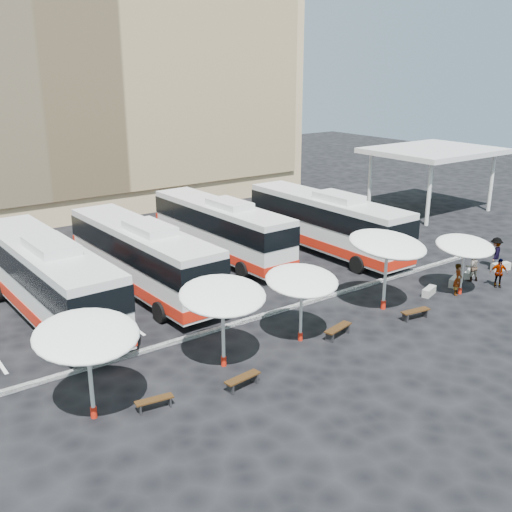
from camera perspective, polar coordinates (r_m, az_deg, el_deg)
ground at (r=29.13m, az=1.91°, el=-5.95°), size 120.00×120.00×0.00m
sandstone_building at (r=55.32m, az=-19.80°, el=17.78°), size 42.00×18.25×29.60m
service_canopy at (r=51.42m, az=16.54°, el=9.45°), size 10.00×8.00×5.20m
curb_divider at (r=29.46m, az=1.31°, el=-5.50°), size 34.00×0.25×0.15m
bay_lines at (r=35.31m, az=-6.11°, el=-1.67°), size 24.15×12.00×0.01m
bus_0 at (r=30.12m, az=-19.29°, el=-1.85°), size 3.28×13.08×4.13m
bus_1 at (r=32.37m, az=-10.81°, el=0.07°), size 3.21×12.64×3.99m
bus_2 at (r=37.64m, az=-3.39°, el=2.76°), size 3.05×12.18×3.85m
bus_3 at (r=38.91m, az=6.69°, el=3.33°), size 3.04×12.76×4.05m
sunshade_0 at (r=20.84m, az=-15.85°, el=-7.31°), size 3.75×3.79×3.69m
sunshade_1 at (r=23.56m, az=-3.21°, el=-3.78°), size 4.34×4.37×3.62m
sunshade_2 at (r=25.88m, az=4.38°, el=-2.36°), size 3.94×3.97×3.33m
sunshade_3 at (r=29.74m, az=12.42°, el=1.08°), size 4.58×4.62×3.98m
sunshade_4 at (r=33.06m, az=19.28°, el=0.90°), size 3.98×4.00×3.15m
wood_bench_0 at (r=22.15m, az=-9.66°, el=-13.49°), size 1.42×0.57×0.42m
wood_bench_1 at (r=23.12m, az=-1.28°, el=-11.67°), size 1.57×0.58×0.47m
wood_bench_2 at (r=27.29m, az=7.81°, el=-6.94°), size 1.68×0.79×0.50m
wood_bench_3 at (r=29.87m, az=14.94°, el=-5.20°), size 1.57×0.64×0.47m
conc_bench_0 at (r=33.15m, az=16.15°, el=-3.26°), size 1.18×0.70×0.42m
conc_bench_1 at (r=35.07m, az=18.50°, el=-2.26°), size 1.36×0.84×0.48m
conc_bench_2 at (r=36.58m, az=19.64°, el=-1.63°), size 1.12×0.71×0.40m
conc_bench_3 at (r=38.51m, az=22.27°, el=-0.94°), size 1.26×0.71×0.45m
passenger_0 at (r=33.47m, az=18.65°, el=-2.11°), size 0.74×0.64×1.72m
passenger_1 at (r=35.85m, az=19.93°, el=-0.97°), size 1.00×0.90×1.67m
passenger_2 at (r=35.39m, az=22.11°, el=-1.50°), size 0.98×0.94×1.64m
passenger_3 at (r=38.46m, az=21.83°, el=0.25°), size 1.43×1.21×1.92m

